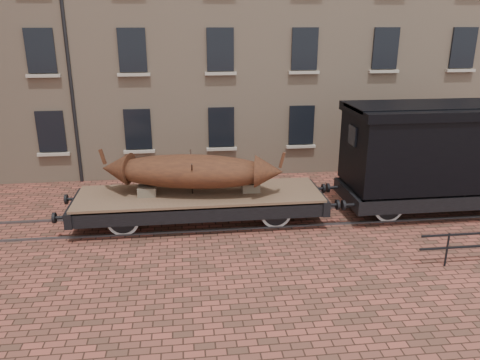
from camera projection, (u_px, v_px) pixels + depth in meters
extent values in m
plane|color=#503125|center=(305.00, 217.00, 16.28)|extent=(90.00, 90.00, 0.00)
cube|color=tan|center=(319.00, 11.00, 23.78)|extent=(40.00, 10.00, 14.00)
cube|color=black|center=(51.00, 131.00, 19.15)|extent=(1.10, 0.12, 1.70)
cube|color=#AEA291|center=(54.00, 154.00, 19.40)|extent=(1.30, 0.18, 0.12)
cube|color=black|center=(138.00, 129.00, 19.55)|extent=(1.10, 0.12, 1.70)
cube|color=#AEA291|center=(139.00, 152.00, 19.80)|extent=(1.30, 0.18, 0.12)
cube|color=black|center=(221.00, 127.00, 19.95)|extent=(1.10, 0.12, 1.70)
cube|color=#AEA291|center=(222.00, 149.00, 20.20)|extent=(1.30, 0.18, 0.12)
cube|color=black|center=(301.00, 125.00, 20.35)|extent=(1.10, 0.12, 1.70)
cube|color=#AEA291|center=(301.00, 146.00, 20.60)|extent=(1.30, 0.18, 0.12)
cube|color=black|center=(378.00, 123.00, 20.75)|extent=(1.10, 0.12, 1.70)
cube|color=#AEA291|center=(377.00, 144.00, 21.00)|extent=(1.30, 0.18, 0.12)
cube|color=black|center=(452.00, 121.00, 21.15)|extent=(1.10, 0.12, 1.70)
cube|color=#AEA291|center=(450.00, 142.00, 21.40)|extent=(1.30, 0.18, 0.12)
cube|color=black|center=(40.00, 51.00, 18.12)|extent=(1.10, 0.12, 1.70)
cube|color=#AEA291|center=(43.00, 76.00, 18.37)|extent=(1.30, 0.18, 0.12)
cube|color=black|center=(132.00, 50.00, 18.52)|extent=(1.10, 0.12, 1.70)
cube|color=#AEA291|center=(134.00, 75.00, 18.77)|extent=(1.30, 0.18, 0.12)
cube|color=black|center=(220.00, 49.00, 18.92)|extent=(1.10, 0.12, 1.70)
cube|color=#AEA291|center=(221.00, 74.00, 19.17)|extent=(1.30, 0.18, 0.12)
cube|color=black|center=(305.00, 49.00, 19.33)|extent=(1.10, 0.12, 1.70)
cube|color=#AEA291|center=(304.00, 72.00, 19.57)|extent=(1.30, 0.18, 0.12)
cube|color=black|center=(385.00, 48.00, 19.73)|extent=(1.10, 0.12, 1.70)
cube|color=#AEA291|center=(384.00, 71.00, 19.97)|extent=(1.30, 0.18, 0.12)
cube|color=black|center=(463.00, 48.00, 20.13)|extent=(1.10, 0.12, 1.70)
cube|color=#AEA291|center=(461.00, 70.00, 20.37)|extent=(1.30, 0.18, 0.12)
cylinder|color=black|center=(62.00, 7.00, 17.71)|extent=(0.14, 0.14, 14.00)
cube|color=#59595E|center=(311.00, 225.00, 15.59)|extent=(30.00, 0.08, 0.06)
cube|color=#59595E|center=(300.00, 209.00, 16.95)|extent=(30.00, 0.08, 0.06)
cylinder|color=black|center=(447.00, 250.00, 12.89)|extent=(0.06, 0.06, 1.00)
cube|color=brown|center=(200.00, 195.00, 15.54)|extent=(8.03, 2.35, 0.13)
cube|color=black|center=(201.00, 215.00, 14.60)|extent=(8.03, 0.17, 0.48)
cube|color=black|center=(199.00, 191.00, 16.65)|extent=(8.03, 0.17, 0.48)
cube|color=black|center=(76.00, 207.00, 15.16)|extent=(0.24, 2.46, 0.48)
cylinder|color=black|center=(60.00, 218.00, 14.37)|extent=(0.37, 0.11, 0.11)
cylinder|color=black|center=(54.00, 218.00, 14.35)|extent=(0.09, 0.34, 0.34)
cylinder|color=black|center=(72.00, 199.00, 15.88)|extent=(0.37, 0.11, 0.11)
cylinder|color=black|center=(66.00, 199.00, 15.86)|extent=(0.09, 0.34, 0.34)
cube|color=black|center=(317.00, 197.00, 16.08)|extent=(0.24, 2.46, 0.48)
cylinder|color=black|center=(332.00, 205.00, 15.36)|extent=(0.37, 0.11, 0.11)
cylinder|color=black|center=(337.00, 205.00, 15.38)|extent=(0.09, 0.34, 0.34)
cylinder|color=black|center=(319.00, 189.00, 16.87)|extent=(0.37, 0.11, 0.11)
cylinder|color=black|center=(323.00, 188.00, 16.89)|extent=(0.09, 0.34, 0.34)
cylinder|color=black|center=(125.00, 212.00, 15.42)|extent=(0.11, 2.03, 0.11)
cylinder|color=silver|center=(123.00, 221.00, 14.74)|extent=(1.03, 0.07, 1.03)
cylinder|color=black|center=(123.00, 221.00, 14.74)|extent=(0.84, 0.11, 0.84)
cube|color=black|center=(122.00, 215.00, 14.54)|extent=(0.96, 0.09, 0.11)
cylinder|color=silver|center=(128.00, 204.00, 16.09)|extent=(1.03, 0.07, 1.03)
cylinder|color=black|center=(128.00, 204.00, 16.09)|extent=(0.84, 0.11, 0.84)
cube|color=black|center=(127.00, 196.00, 16.13)|extent=(0.96, 0.09, 0.11)
cylinder|color=black|center=(272.00, 205.00, 15.98)|extent=(0.11, 2.03, 0.11)
cylinder|color=silver|center=(276.00, 213.00, 15.30)|extent=(1.03, 0.07, 1.03)
cylinder|color=black|center=(276.00, 213.00, 15.30)|extent=(0.84, 0.11, 0.84)
cube|color=black|center=(277.00, 208.00, 15.10)|extent=(0.96, 0.09, 0.11)
cylinder|color=silver|center=(268.00, 198.00, 16.66)|extent=(1.03, 0.07, 1.03)
cylinder|color=black|center=(268.00, 198.00, 16.66)|extent=(0.84, 0.11, 0.84)
cube|color=black|center=(268.00, 190.00, 16.69)|extent=(0.96, 0.09, 0.11)
cube|color=black|center=(200.00, 206.00, 15.67)|extent=(4.28, 0.06, 0.06)
cube|color=brown|center=(147.00, 191.00, 15.28)|extent=(0.59, 0.54, 0.30)
cube|color=brown|center=(251.00, 187.00, 15.67)|extent=(0.59, 0.54, 0.30)
ellipsoid|color=#542B17|center=(192.00, 171.00, 15.25)|extent=(5.53, 2.62, 1.06)
cone|color=#542B17|center=(116.00, 168.00, 15.39)|extent=(1.09, 1.16, 1.01)
cube|color=#542B17|center=(103.00, 157.00, 15.29)|extent=(0.23, 0.15, 0.51)
cone|color=#542B17|center=(269.00, 172.00, 15.07)|extent=(1.09, 1.16, 1.01)
cube|color=#542B17|center=(282.00, 160.00, 14.92)|extent=(0.23, 0.15, 0.51)
cylinder|color=#31231C|center=(192.00, 179.00, 14.88)|extent=(0.05, 0.91, 1.30)
cylinder|color=#31231C|center=(191.00, 171.00, 15.69)|extent=(0.05, 0.91, 1.30)
cube|color=black|center=(454.00, 204.00, 15.47)|extent=(6.42, 0.17, 0.48)
cube|color=black|center=(420.00, 181.00, 17.69)|extent=(6.42, 0.17, 0.48)
cube|color=black|center=(349.00, 195.00, 16.21)|extent=(0.24, 2.57, 0.48)
cylinder|color=black|center=(343.00, 205.00, 15.35)|extent=(0.09, 0.34, 0.34)
cylinder|color=black|center=(328.00, 188.00, 16.96)|extent=(0.09, 0.34, 0.34)
cylinder|color=black|center=(380.00, 200.00, 16.42)|extent=(0.11, 2.03, 0.11)
cylinder|color=silver|center=(389.00, 208.00, 15.75)|extent=(1.03, 0.07, 1.03)
cylinder|color=black|center=(389.00, 208.00, 15.75)|extent=(0.84, 0.11, 0.84)
cylinder|color=silver|center=(372.00, 193.00, 17.10)|extent=(1.03, 0.07, 1.03)
cylinder|color=black|center=(372.00, 193.00, 17.10)|extent=(0.84, 0.11, 0.84)
cylinder|color=silver|center=(476.00, 189.00, 17.57)|extent=(1.03, 0.07, 1.03)
cylinder|color=black|center=(476.00, 189.00, 17.57)|extent=(0.84, 0.11, 0.84)
cube|color=black|center=(442.00, 149.00, 16.08)|extent=(6.42, 2.57, 2.46)
cube|color=black|center=(448.00, 109.00, 15.64)|extent=(6.61, 2.72, 0.30)
cube|color=black|center=(448.00, 106.00, 15.60)|extent=(6.61, 1.82, 0.13)
cube|color=black|center=(353.00, 135.00, 15.52)|extent=(0.09, 0.64, 0.64)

